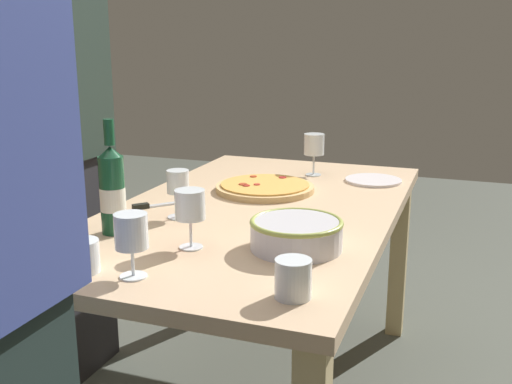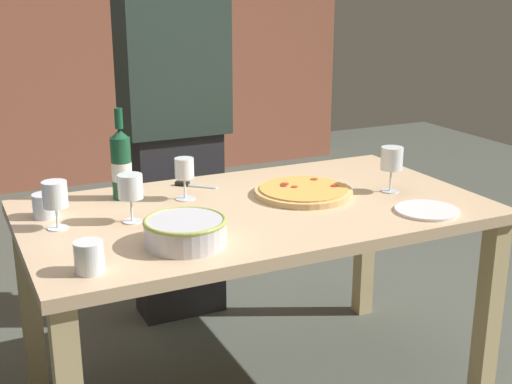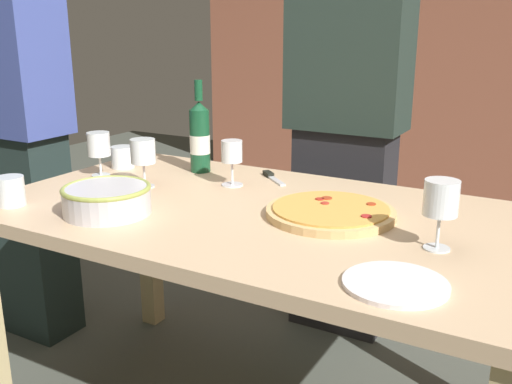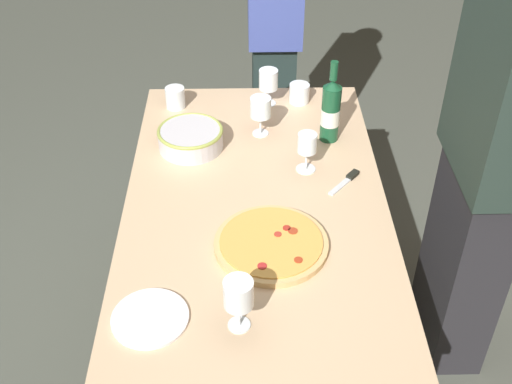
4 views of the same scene
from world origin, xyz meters
TOP-DOWN VIEW (x-y plane):
  - dining_table at (0.00, 0.00)m, footprint 1.60×0.90m
  - brick_wall_back at (0.00, 3.20)m, footprint 4.46×0.16m
  - pizza at (0.21, 0.04)m, footprint 0.36×0.36m
  - serving_bowl at (-0.35, -0.24)m, footprint 0.25×0.25m
  - wine_bottle at (-0.40, 0.29)m, footprint 0.07×0.07m
  - wine_glass_near_pizza at (-0.20, 0.19)m, footprint 0.07×0.07m
  - wine_glass_by_bottle at (-0.44, 0.03)m, footprint 0.08×0.08m
  - wine_glass_far_left at (0.53, -0.06)m, footprint 0.08×0.08m
  - wine_glass_far_right at (-0.67, 0.07)m, footprint 0.08×0.08m
  - cup_amber at (-0.65, -0.32)m, footprint 0.08×0.08m
  - cup_ceramic at (-0.68, 0.20)m, footprint 0.09×0.09m
  - side_plate at (0.50, -0.31)m, footprint 0.22×0.22m
  - pizza_knife at (-0.12, 0.33)m, footprint 0.14×0.13m
  - person_host at (-1.15, 0.11)m, footprint 0.44×0.24m
  - person_guest_left at (-0.03, 0.78)m, footprint 0.45×0.24m

SIDE VIEW (x-z plane):
  - dining_table at x=0.00m, z-range 0.28..1.03m
  - side_plate at x=0.50m, z-range 0.75..0.76m
  - pizza_knife at x=-0.12m, z-range 0.75..0.76m
  - pizza at x=0.21m, z-range 0.75..0.78m
  - cup_ceramic at x=-0.68m, z-range 0.75..0.83m
  - cup_amber at x=-0.65m, z-range 0.75..0.84m
  - serving_bowl at x=-0.35m, z-range 0.75..0.84m
  - wine_glass_far_right at x=-0.67m, z-range 0.78..0.93m
  - wine_glass_near_pizza at x=-0.20m, z-range 0.78..0.93m
  - wine_glass_by_bottle at x=-0.44m, z-range 0.78..0.94m
  - wine_glass_far_left at x=0.53m, z-range 0.78..0.95m
  - wine_bottle at x=-0.40m, z-range 0.71..1.04m
  - person_host at x=-1.15m, z-range 0.02..1.75m
  - person_guest_left at x=-0.03m, z-range 0.01..1.76m
  - brick_wall_back at x=0.00m, z-range 0.00..2.59m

